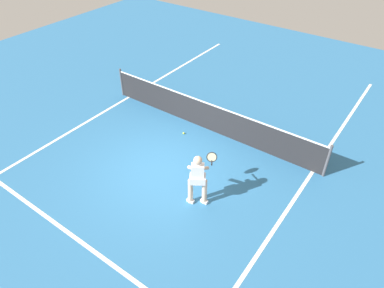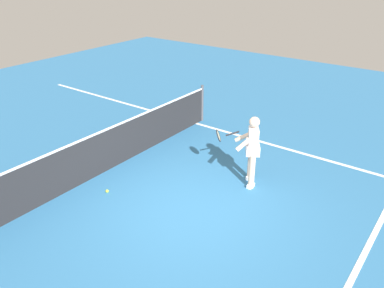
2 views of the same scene
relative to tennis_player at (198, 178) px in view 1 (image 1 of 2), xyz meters
The scene contains 7 objects.
ground_plane 1.86m from the tennis_player, 166.59° to the left, with size 26.19×26.19×0.00m, color teal.
service_line_marking 3.23m from the tennis_player, 121.16° to the right, with size 7.33×0.10×0.01m, color white.
sideline_left_marking 5.36m from the tennis_player, behind, with size 0.10×18.15×0.01m, color white.
sideline_right_marking 2.25m from the tennis_player, 10.63° to the left, with size 0.10×18.15×0.01m, color white.
court_net 3.34m from the tennis_player, 119.05° to the left, with size 8.01×0.08×1.10m.
tennis_player is the anchor object (origin of this frame).
tennis_ball_near 3.16m from the tennis_player, 133.81° to the left, with size 0.07×0.07×0.07m, color #D1E533.
Camera 1 is at (5.26, -5.71, 6.90)m, focal length 32.99 mm.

